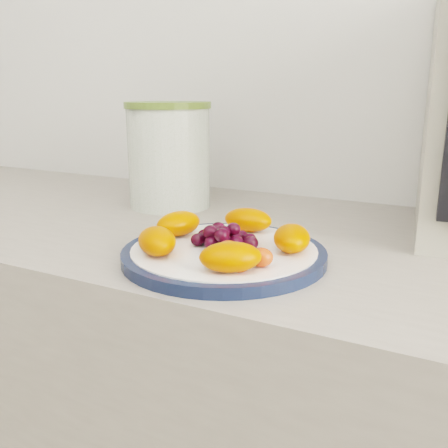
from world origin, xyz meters
The scene contains 5 objects.
plate_rim centered at (-0.06, 1.05, 0.91)m, with size 0.27×0.27×0.01m, color #111C37.
plate_face centered at (-0.06, 1.05, 0.91)m, with size 0.25×0.25×0.02m, color white.
canister centered at (-0.31, 1.29, 0.99)m, with size 0.16×0.16×0.19m, color #395A1F.
canister_lid centered at (-0.31, 1.29, 1.09)m, with size 0.16×0.16×0.01m, color #546A2A.
fruit_plate centered at (-0.06, 1.05, 0.93)m, with size 0.24×0.23×0.03m.
Camera 1 is at (0.23, 0.48, 1.12)m, focal length 40.00 mm.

